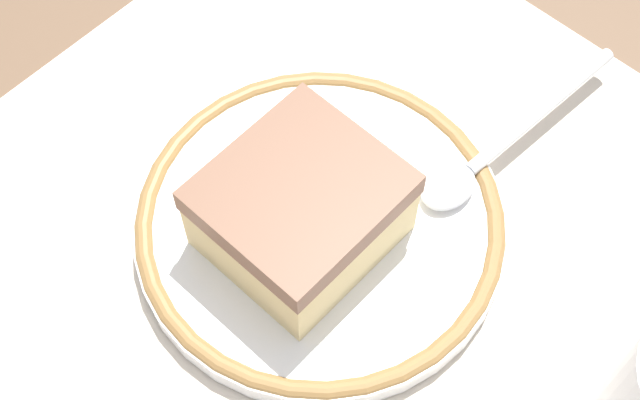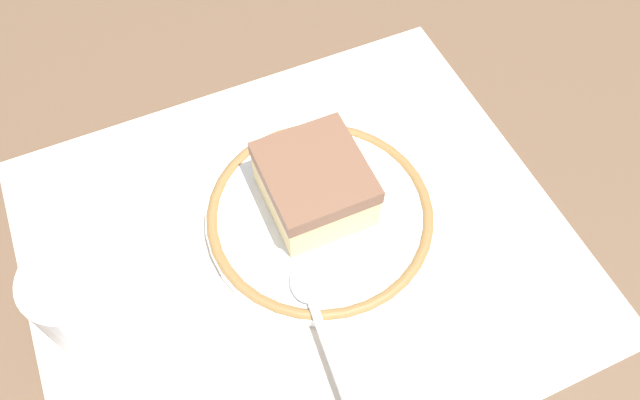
% 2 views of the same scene
% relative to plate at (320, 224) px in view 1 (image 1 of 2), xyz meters
% --- Properties ---
extents(ground_plane, '(2.40, 2.40, 0.00)m').
position_rel_plate_xyz_m(ground_plane, '(-0.03, -0.01, -0.01)').
color(ground_plane, brown).
extents(placemat, '(0.43, 0.37, 0.00)m').
position_rel_plate_xyz_m(placemat, '(-0.03, -0.01, -0.01)').
color(placemat, beige).
rests_on(placemat, ground_plane).
extents(plate, '(0.19, 0.19, 0.01)m').
position_rel_plate_xyz_m(plate, '(0.00, 0.00, 0.00)').
color(plate, white).
rests_on(plate, placemat).
extents(cake_slice, '(0.08, 0.09, 0.05)m').
position_rel_plate_xyz_m(cake_slice, '(0.00, 0.01, 0.03)').
color(cake_slice, beige).
rests_on(cake_slice, plate).
extents(spoon, '(0.03, 0.15, 0.01)m').
position_rel_plate_xyz_m(spoon, '(-0.04, -0.09, 0.01)').
color(spoon, silver).
rests_on(spoon, plate).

